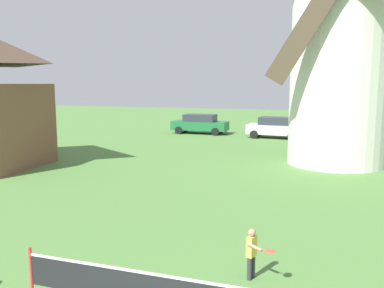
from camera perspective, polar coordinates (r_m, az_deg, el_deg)
name	(u,v)px	position (r m, az deg, el deg)	size (l,w,h in m)	color
windmill	(341,36)	(21.55, 20.07, 13.95)	(9.84, 5.38, 13.76)	silver
player_far	(253,251)	(8.73, 8.47, -14.57)	(0.65, 0.61, 1.08)	#333338
parked_car_green	(200,124)	(32.94, 1.12, 2.87)	(4.47, 1.88, 1.56)	#1E6638
parked_car_silver	(275,127)	(30.80, 11.55, 2.31)	(4.15, 2.12, 1.56)	silver
parked_car_blue	(371,131)	(30.44, 23.76, 1.69)	(4.39, 1.98, 1.56)	#334C99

